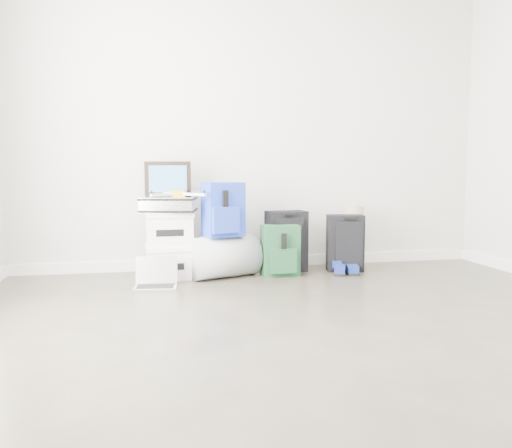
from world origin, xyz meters
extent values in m
plane|color=#332E25|center=(0.00, 0.00, 0.00)|extent=(5.00, 5.00, 0.00)
cube|color=silver|center=(0.00, 2.50, 1.35)|extent=(4.50, 0.02, 2.70)
cube|color=white|center=(0.00, 2.49, 0.05)|extent=(4.50, 0.02, 0.10)
cube|color=white|center=(-0.83, 2.11, 0.12)|extent=(0.39, 0.32, 0.25)
cube|color=white|center=(-0.83, 2.11, 0.27)|extent=(0.41, 0.34, 0.04)
cube|color=white|center=(-0.83, 2.11, 0.41)|extent=(0.39, 0.32, 0.25)
cube|color=white|center=(-0.83, 2.11, 0.56)|extent=(0.41, 0.34, 0.04)
cube|color=#B2B2B7|center=(-0.83, 2.11, 0.64)|extent=(0.51, 0.42, 0.13)
cube|color=black|center=(-0.83, 2.21, 0.86)|extent=(0.40, 0.13, 0.30)
cube|color=teal|center=(-0.83, 2.20, 0.86)|extent=(0.32, 0.09, 0.23)
cube|color=gold|center=(-0.75, 2.09, 0.73)|extent=(0.12, 0.12, 0.06)
cube|color=white|center=(-0.63, 2.20, 0.73)|extent=(0.25, 0.22, 0.02)
cube|color=white|center=(-0.85, 2.21, 0.73)|extent=(0.22, 0.25, 0.02)
cube|color=white|center=(-0.86, 1.99, 0.73)|extent=(0.25, 0.22, 0.02)
cube|color=white|center=(-0.64, 1.98, 0.73)|extent=(0.22, 0.25, 0.02)
cylinder|color=gray|center=(-0.37, 2.05, 0.18)|extent=(0.68, 0.54, 0.36)
cube|color=#1C26B8|center=(-0.37, 2.03, 0.60)|extent=(0.38, 0.30, 0.46)
cube|color=#1C26B8|center=(-0.37, 1.92, 0.52)|extent=(0.25, 0.14, 0.22)
cube|color=black|center=(0.24, 2.21, 0.28)|extent=(0.38, 0.24, 0.56)
cube|color=black|center=(0.24, 2.10, 0.28)|extent=(0.27, 0.05, 0.45)
cube|color=black|center=(0.24, 2.10, 0.54)|extent=(0.11, 0.03, 0.02)
cube|color=#13361C|center=(0.14, 2.03, 0.22)|extent=(0.32, 0.19, 0.45)
cube|color=#13361C|center=(0.14, 1.93, 0.15)|extent=(0.24, 0.07, 0.21)
cube|color=black|center=(0.78, 2.12, 0.26)|extent=(0.36, 0.25, 0.52)
cube|color=black|center=(0.78, 2.02, 0.26)|extent=(0.25, 0.08, 0.42)
cube|color=black|center=(0.78, 2.02, 0.50)|extent=(0.12, 0.05, 0.02)
cube|color=black|center=(0.68, 1.97, 0.01)|extent=(0.19, 0.27, 0.02)
cube|color=navy|center=(0.68, 1.97, 0.05)|extent=(0.18, 0.26, 0.06)
cube|color=black|center=(0.80, 1.97, 0.01)|extent=(0.15, 0.27, 0.02)
cube|color=navy|center=(0.80, 1.97, 0.05)|extent=(0.14, 0.26, 0.06)
cylinder|color=tan|center=(0.94, 2.31, 0.29)|extent=(0.19, 0.19, 0.59)
cube|color=silver|center=(-0.96, 1.73, 0.01)|extent=(0.36, 0.27, 0.02)
cube|color=black|center=(-0.96, 1.73, 0.02)|extent=(0.30, 0.19, 0.00)
cube|color=black|center=(-0.94, 1.84, 0.13)|extent=(0.33, 0.05, 0.22)
camera|label=1|loc=(-1.04, -2.57, 0.96)|focal=38.00mm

